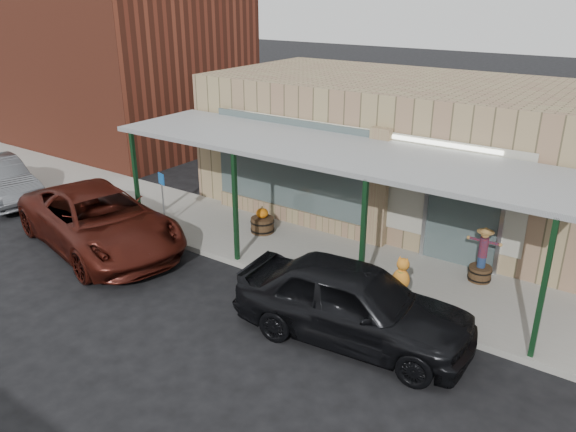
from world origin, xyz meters
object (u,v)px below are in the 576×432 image
Objects in this scene: handicap_sign at (162,192)px; parked_sedan at (353,302)px; barrel_scarecrow at (481,263)px; car_maroon at (99,220)px; barrel_pumpkin at (262,223)px.

parked_sedan is (7.28, -1.74, -0.37)m from handicap_sign.
handicap_sign is 0.32× the size of parked_sedan.
barrel_scarecrow is 3.98m from parked_sedan.
car_maroon is (-0.55, -1.85, -0.38)m from handicap_sign.
parked_sedan is at bearing -121.66° from barrel_scarecrow.
parked_sedan reaches higher than car_maroon.
car_maroon reaches higher than barrel_scarecrow.
barrel_scarecrow is 0.28× the size of parked_sedan.
handicap_sign reaches higher than car_maroon.
handicap_sign reaches higher than barrel_pumpkin.
handicap_sign is 1.97m from car_maroon.
barrel_scarecrow is 8.97m from handicap_sign.
handicap_sign is (-2.67, -1.28, 0.77)m from barrel_pumpkin.
parked_sedan is at bearing -75.88° from car_maroon.
barrel_pumpkin is 0.16× the size of parked_sedan.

